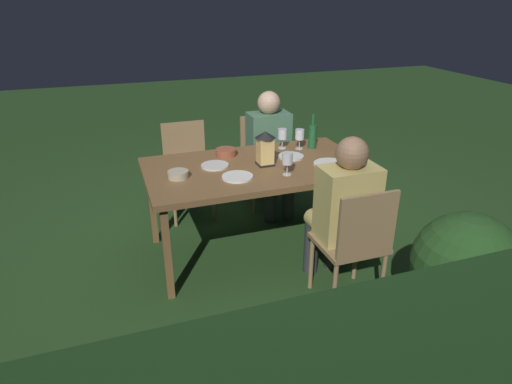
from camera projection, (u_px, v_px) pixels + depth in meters
name	position (u px, v px, depth m)	size (l,w,h in m)	color
ground_plane	(256.00, 249.00, 3.70)	(16.00, 16.00, 0.00)	#26471E
dining_table	(256.00, 172.00, 3.42)	(1.68, 0.95, 0.75)	brown
chair_side_right_a	(355.00, 241.00, 2.87)	(0.42, 0.40, 0.87)	#9E7A51
person_in_mustard	(342.00, 208.00, 2.98)	(0.38, 0.47, 1.15)	tan
chair_side_left_b	(187.00, 165.00, 4.14)	(0.42, 0.40, 0.87)	#9E7A51
chair_side_left_a	(264.00, 156.00, 4.36)	(0.42, 0.40, 0.87)	#9E7A51
person_in_green	(271.00, 148.00, 4.13)	(0.38, 0.47, 1.15)	#4C7A5B
lantern_centerpiece	(265.00, 146.00, 3.35)	(0.15, 0.15, 0.27)	black
green_bottle_on_table	(312.00, 136.00, 3.73)	(0.07, 0.07, 0.29)	#1E5B2D
wine_glass_a	(287.00, 160.00, 3.17)	(0.08, 0.08, 0.17)	silver
wine_glass_b	(300.00, 135.00, 3.71)	(0.08, 0.08, 0.17)	silver
wine_glass_c	(282.00, 135.00, 3.72)	(0.08, 0.08, 0.17)	silver
plate_a	(291.00, 156.00, 3.56)	(0.21, 0.21, 0.01)	silver
plate_b	(238.00, 177.00, 3.17)	(0.22, 0.22, 0.01)	white
plate_c	(215.00, 166.00, 3.37)	(0.21, 0.21, 0.01)	silver
plate_d	(330.00, 164.00, 3.40)	(0.26, 0.26, 0.01)	white
bowl_olives	(178.00, 174.00, 3.16)	(0.15, 0.15, 0.05)	#BCAD8E
bowl_bread	(226.00, 152.00, 3.59)	(0.17, 0.17, 0.06)	#9E5138
potted_plant_by_hedge	(464.00, 272.00, 2.56)	(0.62, 0.62, 0.84)	brown
potted_plant_corner	(486.00, 294.00, 2.50)	(0.54, 0.54, 0.73)	#9E5133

